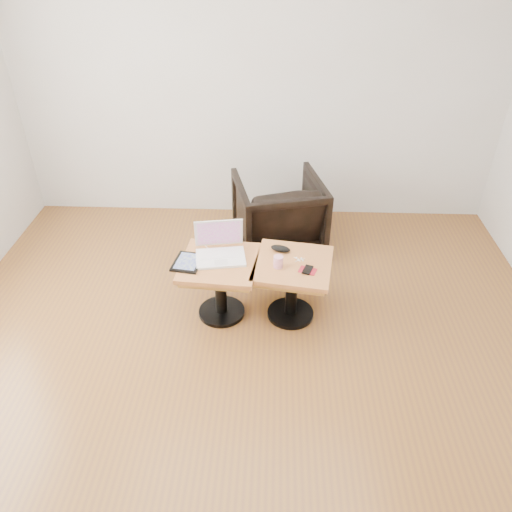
{
  "coord_description": "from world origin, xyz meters",
  "views": [
    {
      "loc": [
        0.16,
        -2.28,
        2.54
      ],
      "look_at": [
        0.05,
        0.62,
        0.54
      ],
      "focal_mm": 35.0,
      "sensor_mm": 36.0,
      "label": 1
    }
  ],
  "objects_px": {
    "side_table_right": "(292,276)",
    "armchair": "(279,214)",
    "striped_cup": "(278,262)",
    "laptop": "(220,250)",
    "side_table_left": "(220,275)"
  },
  "relations": [
    {
      "from": "side_table_right",
      "to": "laptop",
      "type": "xyz_separation_m",
      "value": [
        -0.53,
        0.07,
        0.17
      ]
    },
    {
      "from": "armchair",
      "to": "side_table_left",
      "type": "bearing_deg",
      "value": 52.3
    },
    {
      "from": "side_table_right",
      "to": "side_table_left",
      "type": "bearing_deg",
      "value": -171.08
    },
    {
      "from": "side_table_right",
      "to": "armchair",
      "type": "distance_m",
      "value": 0.97
    },
    {
      "from": "side_table_right",
      "to": "laptop",
      "type": "bearing_deg",
      "value": -178.84
    },
    {
      "from": "side_table_left",
      "to": "striped_cup",
      "type": "relative_size",
      "value": 6.64
    },
    {
      "from": "side_table_left",
      "to": "laptop",
      "type": "distance_m",
      "value": 0.19
    },
    {
      "from": "side_table_left",
      "to": "armchair",
      "type": "height_order",
      "value": "armchair"
    },
    {
      "from": "side_table_left",
      "to": "side_table_right",
      "type": "relative_size",
      "value": 0.94
    },
    {
      "from": "side_table_right",
      "to": "laptop",
      "type": "distance_m",
      "value": 0.56
    },
    {
      "from": "side_table_left",
      "to": "striped_cup",
      "type": "height_order",
      "value": "striped_cup"
    },
    {
      "from": "side_table_right",
      "to": "striped_cup",
      "type": "bearing_deg",
      "value": -143.07
    },
    {
      "from": "laptop",
      "to": "armchair",
      "type": "xyz_separation_m",
      "value": [
        0.42,
        0.89,
        -0.2
      ]
    },
    {
      "from": "side_table_left",
      "to": "armchair",
      "type": "distance_m",
      "value": 1.05
    },
    {
      "from": "side_table_right",
      "to": "striped_cup",
      "type": "distance_m",
      "value": 0.21
    }
  ]
}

